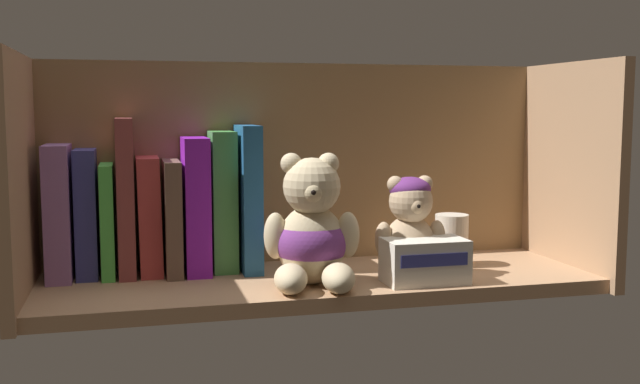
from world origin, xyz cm
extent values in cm
cube|color=#A87F5B|center=(0.00, 0.00, 1.00)|extent=(77.35, 24.15, 2.00)
cube|color=olive|center=(0.00, 12.67, 16.34)|extent=(79.75, 1.20, 32.67)
cube|color=#A87F5B|center=(-39.48, 0.00, 16.34)|extent=(1.60, 26.55, 32.67)
cube|color=#A87F5B|center=(39.48, 0.00, 16.34)|extent=(1.60, 26.55, 32.67)
cube|color=#8F62A4|center=(-35.47, 8.87, 11.39)|extent=(3.41, 12.32, 18.78)
cube|color=navy|center=(-31.84, 8.87, 11.03)|extent=(2.92, 9.64, 18.06)
cube|color=#4BBE49|center=(-28.99, 8.87, 9.98)|extent=(1.83, 11.32, 15.96)
cube|color=brown|center=(-26.43, 8.87, 13.20)|extent=(2.35, 11.89, 22.40)
cube|color=#BE3D3D|center=(-23.23, 8.87, 10.43)|extent=(3.37, 10.84, 16.91)
cube|color=brown|center=(-20.06, 8.87, 10.19)|extent=(2.29, 14.21, 16.38)
cube|color=purple|center=(-16.68, 8.87, 11.81)|extent=(3.52, 13.43, 19.61)
cube|color=#459244|center=(-12.69, 8.87, 12.22)|extent=(3.52, 9.88, 20.44)
cube|color=#1D5282|center=(-9.06, 8.87, 12.66)|extent=(2.79, 14.16, 21.31)
ellipsoid|color=beige|center=(-2.21, -4.13, 7.42)|extent=(9.22, 8.46, 10.84)
sphere|color=beige|center=(-2.31, -4.66, 15.40)|extent=(7.71, 7.71, 7.71)
sphere|color=beige|center=(-4.87, -3.64, 18.41)|extent=(2.89, 2.89, 2.89)
sphere|color=beige|center=(0.44, -4.62, 18.41)|extent=(2.89, 2.89, 2.89)
sphere|color=beige|center=(-2.80, -7.35, 14.94)|extent=(2.89, 2.89, 2.89)
sphere|color=black|center=(-2.98, -8.35, 15.01)|extent=(1.01, 1.01, 1.01)
ellipsoid|color=beige|center=(-6.07, -8.66, 3.93)|extent=(5.57, 7.89, 3.86)
ellipsoid|color=beige|center=(-0.20, -9.73, 3.93)|extent=(5.57, 7.89, 3.86)
ellipsoid|color=beige|center=(-7.11, -3.79, 8.78)|extent=(3.65, 3.65, 6.27)
ellipsoid|color=beige|center=(2.49, -5.54, 8.78)|extent=(3.65, 3.65, 6.27)
ellipsoid|color=#743584|center=(-2.21, -4.13, 7.69)|extent=(9.98, 9.22, 7.59)
ellipsoid|color=tan|center=(12.40, -2.83, 6.36)|extent=(7.41, 6.80, 8.72)
sphere|color=tan|center=(12.38, -3.26, 12.77)|extent=(6.20, 6.20, 6.20)
sphere|color=tan|center=(10.23, -2.74, 15.18)|extent=(2.32, 2.32, 2.32)
sphere|color=tan|center=(14.56, -2.92, 15.18)|extent=(2.32, 2.32, 2.32)
sphere|color=tan|center=(12.28, -5.46, 12.40)|extent=(2.32, 2.32, 2.32)
sphere|color=black|center=(12.25, -6.27, 12.46)|extent=(0.81, 0.81, 0.81)
ellipsoid|color=tan|center=(9.83, -6.86, 3.55)|extent=(3.73, 5.95, 3.10)
ellipsoid|color=tan|center=(14.62, -7.07, 3.55)|extent=(3.73, 5.95, 3.10)
ellipsoid|color=tan|center=(8.46, -3.10, 7.45)|extent=(2.62, 2.62, 5.04)
ellipsoid|color=tan|center=(16.30, -3.43, 7.45)|extent=(2.62, 2.62, 5.04)
ellipsoid|color=#60286E|center=(12.40, -2.83, 14.47)|extent=(5.89, 5.89, 3.41)
cylinder|color=silver|center=(21.16, 2.15, 5.91)|extent=(5.03, 5.03, 7.83)
cube|color=silver|center=(12.93, -7.28, 5.03)|extent=(11.11, 6.62, 6.06)
cube|color=#33388C|center=(12.93, -10.67, 5.79)|extent=(9.44, 0.16, 1.70)
camera|label=1|loc=(-25.57, -99.85, 25.61)|focal=41.53mm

